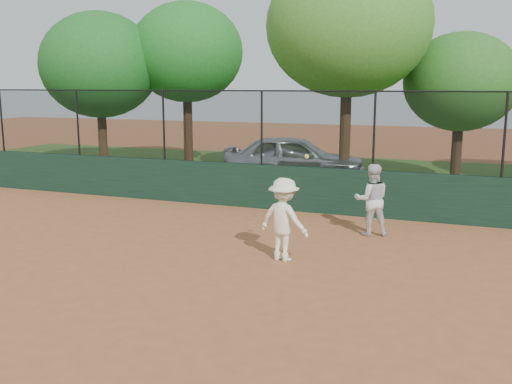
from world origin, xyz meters
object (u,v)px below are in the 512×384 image
(player_main, at_px, (284,219))
(tree_3, at_px, (461,82))
(parked_car, at_px, (294,159))
(tree_1, at_px, (186,53))
(player_second, at_px, (372,200))
(tree_2, at_px, (348,25))
(tree_0, at_px, (99,65))

(player_main, distance_m, tree_3, 10.99)
(parked_car, bearing_deg, tree_1, 60.05)
(player_main, height_order, tree_3, tree_3)
(player_second, bearing_deg, parked_car, -78.33)
(player_main, relative_size, tree_1, 0.32)
(tree_2, xyz_separation_m, tree_3, (3.48, 1.69, -1.79))
(tree_3, bearing_deg, player_main, -104.92)
(parked_car, distance_m, player_second, 7.20)
(tree_2, height_order, tree_3, tree_2)
(tree_3, bearing_deg, parked_car, -162.46)
(parked_car, height_order, tree_0, tree_0)
(player_main, bearing_deg, tree_1, 125.97)
(player_second, height_order, tree_3, tree_3)
(tree_1, height_order, tree_3, tree_1)
(player_second, bearing_deg, player_main, 44.09)
(player_main, xyz_separation_m, tree_0, (-10.36, 8.66, 3.27))
(tree_0, bearing_deg, tree_3, 7.20)
(tree_1, distance_m, tree_2, 6.84)
(tree_3, bearing_deg, tree_0, -172.80)
(player_second, bearing_deg, tree_3, -120.58)
(tree_2, bearing_deg, tree_3, 25.94)
(player_second, relative_size, tree_1, 0.25)
(player_main, height_order, tree_1, tree_1)
(player_main, height_order, tree_2, tree_2)
(parked_car, height_order, tree_1, tree_1)
(parked_car, distance_m, tree_1, 6.31)
(tree_0, xyz_separation_m, tree_2, (9.63, -0.03, 1.13))
(tree_0, relative_size, tree_2, 0.81)
(tree_2, bearing_deg, tree_0, 179.80)
(player_main, xyz_separation_m, tree_1, (-7.37, 10.15, 3.76))
(player_main, xyz_separation_m, tree_2, (-0.73, 8.63, 4.41))
(player_second, bearing_deg, tree_0, -47.58)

